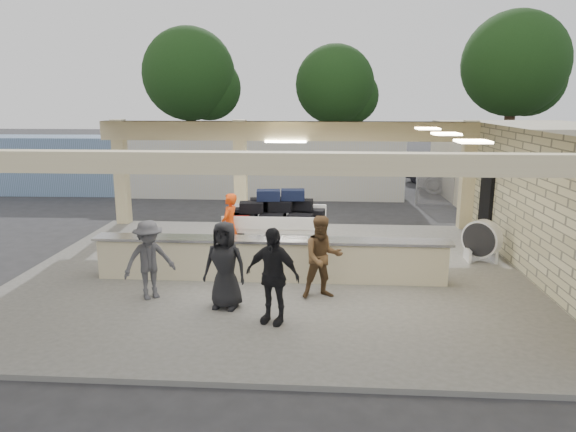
# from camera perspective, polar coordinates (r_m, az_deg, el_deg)

# --- Properties ---
(ground) EXTENTS (120.00, 120.00, 0.00)m
(ground) POSITION_cam_1_polar(r_m,az_deg,el_deg) (12.56, -1.71, -6.66)
(ground) COLOR #2B2B2E
(ground) RESTS_ON ground
(pavilion) EXTENTS (12.01, 10.00, 3.55)m
(pavilion) POSITION_cam_1_polar(r_m,az_deg,el_deg) (12.80, -0.52, 0.01)
(pavilion) COLOR #5F5D58
(pavilion) RESTS_ON ground
(baggage_counter) EXTENTS (8.20, 0.58, 0.98)m
(baggage_counter) POSITION_cam_1_polar(r_m,az_deg,el_deg) (11.90, -1.96, -4.80)
(baggage_counter) COLOR beige
(baggage_counter) RESTS_ON pavilion
(luggage_cart) EXTENTS (2.80, 1.74, 1.63)m
(luggage_cart) POSITION_cam_1_polar(r_m,az_deg,el_deg) (14.39, -1.39, 0.00)
(luggage_cart) COLOR white
(luggage_cart) RESTS_ON pavilion
(drum_fan) EXTENTS (0.94, 0.90, 1.08)m
(drum_fan) POSITION_cam_1_polar(r_m,az_deg,el_deg) (14.09, 20.72, -2.44)
(drum_fan) COLOR white
(drum_fan) RESTS_ON pavilion
(baggage_handler) EXTENTS (0.48, 0.69, 1.71)m
(baggage_handler) POSITION_cam_1_polar(r_m,az_deg,el_deg) (13.55, -6.49, -1.05)
(baggage_handler) COLOR #DB3E0B
(baggage_handler) RESTS_ON pavilion
(passenger_a) EXTENTS (0.92, 0.58, 1.76)m
(passenger_a) POSITION_cam_1_polar(r_m,az_deg,el_deg) (10.74, 3.86, -4.59)
(passenger_a) COLOR brown
(passenger_a) RESTS_ON pavilion
(passenger_b) EXTENTS (1.14, 0.74, 1.83)m
(passenger_b) POSITION_cam_1_polar(r_m,az_deg,el_deg) (9.54, -1.75, -6.62)
(passenger_b) COLOR black
(passenger_b) RESTS_ON pavilion
(passenger_c) EXTENTS (1.10, 0.95, 1.68)m
(passenger_c) POSITION_cam_1_polar(r_m,az_deg,el_deg) (11.06, -15.16, -4.73)
(passenger_c) COLOR #444448
(passenger_c) RESTS_ON pavilion
(passenger_d) EXTENTS (0.91, 0.50, 1.77)m
(passenger_d) POSITION_cam_1_polar(r_m,az_deg,el_deg) (10.28, -7.02, -5.43)
(passenger_d) COLOR black
(passenger_d) RESTS_ON pavilion
(car_white_a) EXTENTS (5.44, 3.18, 1.47)m
(car_white_a) POSITION_cam_1_polar(r_m,az_deg,el_deg) (25.10, 20.01, 4.17)
(car_white_a) COLOR white
(car_white_a) RESTS_ON ground
(car_white_b) EXTENTS (4.77, 3.52, 1.42)m
(car_white_b) POSITION_cam_1_polar(r_m,az_deg,el_deg) (27.94, 23.05, 4.69)
(car_white_b) COLOR white
(car_white_b) RESTS_ON ground
(car_dark) EXTENTS (4.85, 4.02, 1.57)m
(car_dark) POSITION_cam_1_polar(r_m,az_deg,el_deg) (26.86, 17.65, 4.99)
(car_dark) COLOR black
(car_dark) RESTS_ON ground
(container_white) EXTENTS (12.04, 2.50, 2.60)m
(container_white) POSITION_cam_1_polar(r_m,az_deg,el_deg) (22.74, -2.71, 5.56)
(container_white) COLOR beige
(container_white) RESTS_ON ground
(container_blue) EXTENTS (9.85, 2.55, 2.55)m
(container_blue) POSITION_cam_1_polar(r_m,az_deg,el_deg) (25.38, -22.56, 5.29)
(container_blue) COLOR #7792BF
(container_blue) RESTS_ON ground
(fence) EXTENTS (12.06, 0.06, 2.03)m
(fence) POSITION_cam_1_polar(r_m,az_deg,el_deg) (23.21, 28.91, 3.49)
(fence) COLOR gray
(fence) RESTS_ON ground
(tree_left) EXTENTS (6.60, 6.30, 9.00)m
(tree_left) POSITION_cam_1_polar(r_m,az_deg,el_deg) (37.03, -10.37, 14.84)
(tree_left) COLOR #382619
(tree_left) RESTS_ON ground
(tree_mid) EXTENTS (6.00, 5.60, 8.00)m
(tree_mid) POSITION_cam_1_polar(r_m,az_deg,el_deg) (37.96, 5.71, 13.98)
(tree_mid) COLOR #382619
(tree_mid) RESTS_ON ground
(tree_right) EXTENTS (7.20, 7.00, 10.00)m
(tree_right) POSITION_cam_1_polar(r_m,az_deg,el_deg) (39.26, 24.22, 14.75)
(tree_right) COLOR #382619
(tree_right) RESTS_ON ground
(adjacent_building) EXTENTS (6.00, 8.00, 3.20)m
(adjacent_building) POSITION_cam_1_polar(r_m,az_deg,el_deg) (23.47, 24.71, 5.36)
(adjacent_building) COLOR beige
(adjacent_building) RESTS_ON ground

